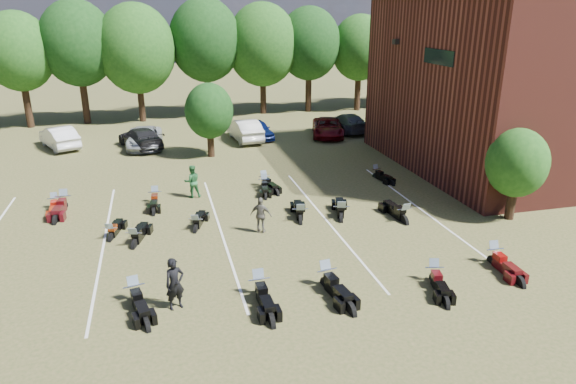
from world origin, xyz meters
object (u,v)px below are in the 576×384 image
object	(u,v)px
person_grey	(261,215)
motorcycle_14	(65,209)
motorcycle_3	(326,287)
car_4	(258,129)
person_black	(175,284)
person_green	(192,181)

from	to	relation	value
person_grey	motorcycle_14	bearing A→B (deg)	-2.26
motorcycle_3	car_4	bearing A→B (deg)	76.92
person_black	person_grey	bearing A→B (deg)	31.63
car_4	motorcycle_14	xyz separation A→B (m)	(-12.26, -12.16, -0.69)
person_black	person_green	bearing A→B (deg)	61.05
motorcycle_14	person_grey	bearing A→B (deg)	-25.35
person_grey	motorcycle_3	distance (m)	5.48
person_black	person_grey	world-z (taller)	person_black
person_black	person_grey	xyz separation A→B (m)	(3.98, 5.32, -0.08)
car_4	person_grey	xyz separation A→B (m)	(-3.32, -17.41, 0.13)
motorcycle_14	car_4	bearing A→B (deg)	49.86
car_4	person_black	bearing A→B (deg)	-115.59
person_grey	motorcycle_3	xyz separation A→B (m)	(1.29, -5.26, -0.83)
person_green	person_black	bearing A→B (deg)	76.32
person_grey	motorcycle_3	bearing A→B (deg)	131.98
person_green	person_grey	xyz separation A→B (m)	(2.59, -5.37, -0.05)
car_4	motorcycle_3	distance (m)	22.77
person_grey	motorcycle_14	size ratio (longest dim) A/B	0.66
person_black	person_grey	distance (m)	6.64
person_green	person_grey	size ratio (longest dim) A/B	1.06
person_black	motorcycle_14	bearing A→B (deg)	93.59
motorcycle_3	person_grey	bearing A→B (deg)	95.84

